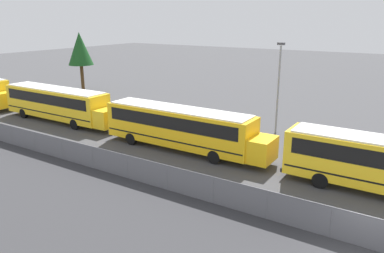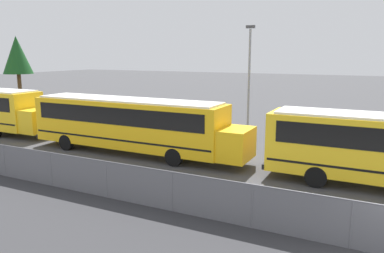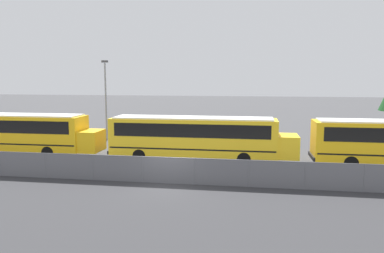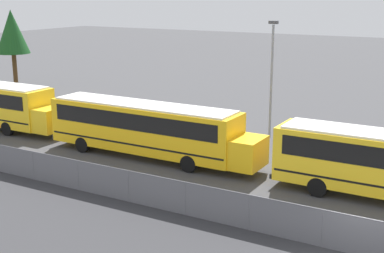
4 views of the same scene
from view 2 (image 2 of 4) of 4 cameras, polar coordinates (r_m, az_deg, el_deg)
name	(u,v)px [view 2 (image 2 of 4)]	position (r m, az deg, el deg)	size (l,w,h in m)	color
school_bus_2	(131,122)	(21.70, -9.29, 0.74)	(13.48, 2.45, 3.18)	yellow
light_pole	(249,76)	(26.62, 8.70, 7.63)	(0.60, 0.24, 7.62)	gray
tree_1	(17,55)	(47.96, -25.11, 9.78)	(3.29, 3.29, 7.74)	#51381E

